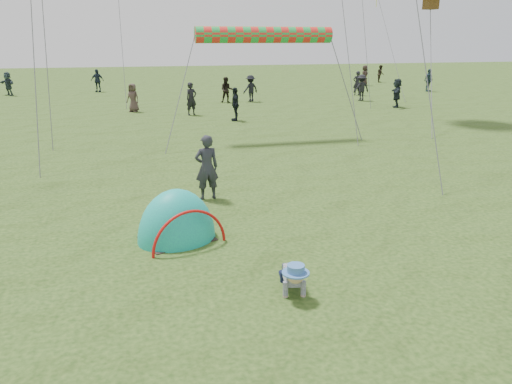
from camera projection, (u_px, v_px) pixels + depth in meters
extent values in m
plane|color=#1B3610|center=(264.00, 312.00, 7.71)|extent=(140.00, 140.00, 0.00)
ellipsoid|color=teal|center=(177.00, 239.00, 10.53)|extent=(2.04, 1.85, 2.17)
imported|color=#26272F|center=(207.00, 167.00, 12.90)|extent=(0.66, 0.46, 1.70)
imported|color=black|center=(381.00, 74.00, 46.92)|extent=(0.88, 0.96, 1.59)
imported|color=#273E48|center=(429.00, 80.00, 38.92)|extent=(1.10, 0.81, 1.73)
imported|color=black|center=(361.00, 88.00, 33.24)|extent=(1.17, 0.76, 1.72)
imported|color=#453531|center=(133.00, 98.00, 28.27)|extent=(0.92, 0.87, 1.59)
imported|color=black|center=(397.00, 93.00, 30.03)|extent=(1.12, 1.66, 1.72)
imported|color=black|center=(191.00, 99.00, 27.00)|extent=(0.76, 0.65, 1.76)
imported|color=black|center=(235.00, 104.00, 25.19)|extent=(0.51, 1.02, 1.67)
imported|color=black|center=(251.00, 88.00, 32.74)|extent=(1.27, 1.03, 1.71)
imported|color=black|center=(365.00, 75.00, 43.92)|extent=(0.74, 0.96, 1.73)
imported|color=#28363C|center=(8.00, 84.00, 36.24)|extent=(1.46, 1.46, 1.69)
imported|color=black|center=(357.00, 83.00, 36.43)|extent=(0.63, 0.42, 1.73)
imported|color=black|center=(227.00, 90.00, 32.23)|extent=(0.93, 0.80, 1.63)
imported|color=#1D2837|center=(97.00, 81.00, 38.59)|extent=(1.10, 0.74, 1.73)
cylinder|color=red|center=(265.00, 35.00, 19.83)|extent=(5.56, 0.64, 0.64)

